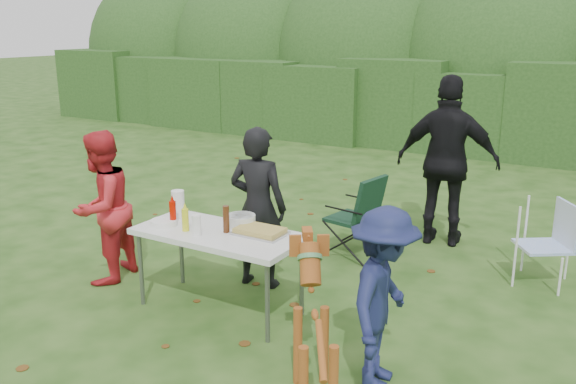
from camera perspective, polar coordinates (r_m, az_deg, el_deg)
The scene contains 20 objects.
ground at distance 5.65m, azimuth -3.53°, elevation -10.73°, with size 80.00×80.00×0.00m, color #1E4211.
hedge_row at distance 12.62m, azimuth 17.35°, elevation 7.29°, with size 22.00×1.40×1.70m, color #23471C.
shrub_backdrop at distance 14.10m, azimuth 19.18°, elevation 11.00°, with size 20.00×2.60×3.20m, color #3D6628.
folding_table at distance 5.38m, azimuth -6.50°, elevation -4.24°, with size 1.50×0.70×0.74m.
person_cook at distance 5.85m, azimuth -2.82°, elevation -1.47°, with size 0.57×0.38×1.58m, color black.
person_red_jacket at distance 6.23m, azimuth -17.02°, elevation -1.40°, with size 0.73×0.57×1.51m, color red.
person_black_puffy at distance 7.17m, azimuth 14.70°, elevation 2.77°, with size 1.15×0.48×1.96m, color black.
child at distance 4.32m, azimuth 8.89°, elevation -9.82°, with size 0.85×0.49×1.31m, color #181F4A.
dog at distance 4.11m, azimuth 2.51°, elevation -13.40°, with size 1.07×0.43×1.02m, color #934A1B, non-canonical shape.
camping_chair at distance 6.77m, azimuth 6.12°, elevation -2.07°, with size 0.58×0.58×0.92m, color #12301E, non-canonical shape.
lawn_chair at distance 6.49m, azimuth 22.77°, elevation -4.42°, with size 0.49×0.49×0.84m, color #5186E2, non-canonical shape.
food_tray at distance 5.27m, azimuth -2.64°, elevation -3.85°, with size 0.45×0.30×0.02m, color #B7B7BA.
focaccia_bread at distance 5.26m, azimuth -2.64°, elevation -3.56°, with size 0.40×0.26×0.04m, color tan.
mustard_bottle at distance 5.39m, azimuth -9.59°, elevation -2.59°, with size 0.06×0.06×0.20m, color yellow.
ketchup_bottle at distance 5.57m, azimuth -10.72°, elevation -1.94°, with size 0.06×0.06×0.22m, color #B50E00.
beer_bottle at distance 5.30m, azimuth -5.81°, elevation -2.54°, with size 0.06×0.06×0.24m, color #47230F.
paper_towel_roll at distance 5.76m, azimuth -10.25°, elevation -1.12°, with size 0.12×0.12×0.26m, color white.
cup_stack at distance 5.27m, azimuth -8.57°, elevation -3.08°, with size 0.08×0.08×0.18m, color white.
pasta_bowl at distance 5.48m, azimuth -4.42°, elevation -2.66°, with size 0.26×0.26×0.10m, color silver.
plate_stack at distance 5.60m, azimuth -11.52°, elevation -2.81°, with size 0.24×0.24×0.05m, color white.
Camera 1 is at (2.87, -4.18, 2.49)m, focal length 38.00 mm.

